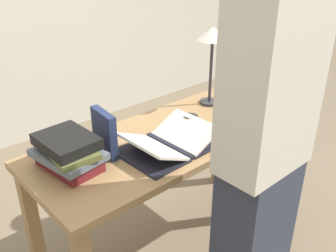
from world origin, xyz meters
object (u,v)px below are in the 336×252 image
open_book (169,143)px  reading_lamp (212,41)px  coffee_mug (191,123)px  person_reader (263,156)px  book_standing_upright (104,133)px  book_stack_tall (68,152)px

open_book → reading_lamp: (0.54, 0.24, 0.35)m
coffee_mug → person_reader: person_reader is taller
open_book → coffee_mug: size_ratio=4.67×
book_standing_upright → person_reader: size_ratio=0.12×
book_stack_tall → book_standing_upright: 0.18m
person_reader → book_stack_tall: bearing=-55.2°
open_book → reading_lamp: 0.69m
open_book → person_reader: size_ratio=0.26×
book_stack_tall → reading_lamp: 1.02m
reading_lamp → book_stack_tall: bearing=-175.3°
book_stack_tall → person_reader: size_ratio=0.18×
coffee_mug → person_reader: bearing=-108.2°
open_book → book_standing_upright: bearing=146.7°
book_standing_upright → reading_lamp: (0.79, 0.09, 0.27)m
reading_lamp → person_reader: (-0.52, -0.73, -0.21)m
open_book → person_reader: person_reader is taller
book_stack_tall → person_reader: (0.45, -0.65, 0.09)m
book_standing_upright → reading_lamp: bearing=11.7°
open_book → book_standing_upright: size_ratio=2.21×
book_standing_upright → person_reader: (0.27, -0.65, 0.06)m
open_book → book_stack_tall: 0.47m
person_reader → open_book: bearing=-87.7°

